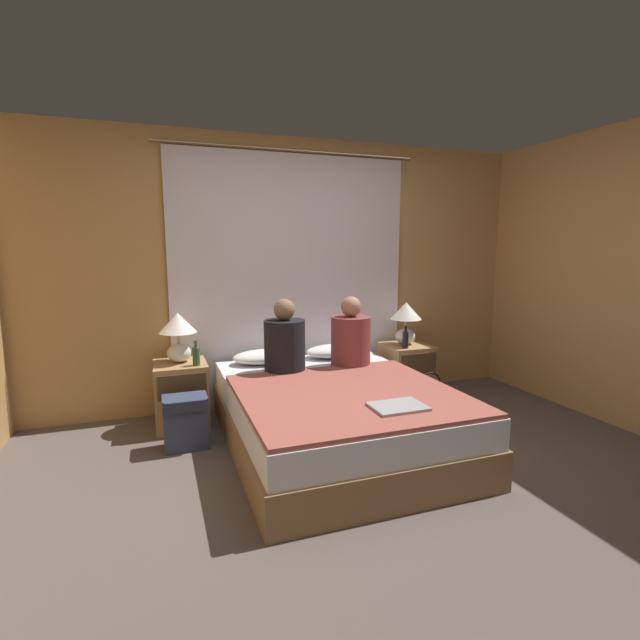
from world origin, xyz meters
TOP-DOWN VIEW (x-y plane):
  - ground_plane at (0.00, 0.00)m, footprint 16.00×16.00m
  - wall_back at (0.00, 1.84)m, footprint 4.89×0.06m
  - curtain_panel at (0.00, 1.78)m, footprint 2.45×0.02m
  - bed at (0.00, 0.69)m, footprint 1.55×2.07m
  - nightstand_left at (-1.07, 1.46)m, footprint 0.43×0.46m
  - nightstand_right at (1.07, 1.46)m, footprint 0.43×0.46m
  - lamp_left at (-1.07, 1.50)m, footprint 0.31×0.31m
  - lamp_right at (1.07, 1.50)m, footprint 0.31×0.31m
  - pillow_left at (-0.34, 1.52)m, footprint 0.57×0.34m
  - pillow_right at (0.34, 1.52)m, footprint 0.57×0.34m
  - blanket_on_bed at (0.00, 0.40)m, footprint 1.49×1.43m
  - person_left_in_bed at (-0.25, 1.15)m, footprint 0.34×0.34m
  - person_right_in_bed at (0.33, 1.15)m, footprint 0.34×0.34m
  - beer_bottle_on_left_stand at (-0.95, 1.33)m, footprint 0.06×0.06m
  - beer_bottle_on_right_stand at (0.98, 1.33)m, footprint 0.06×0.06m
  - laptop_on_bed at (0.16, 0.01)m, footprint 0.34×0.25m
  - backpack_on_floor at (-1.07, 1.02)m, footprint 0.32×0.25m
  - handbag_on_floor at (1.07, 1.04)m, footprint 0.29×0.16m

SIDE VIEW (x-z plane):
  - ground_plane at x=0.00m, z-range 0.00..0.00m
  - handbag_on_floor at x=1.07m, z-range -0.06..0.32m
  - backpack_on_floor at x=-1.07m, z-range 0.03..0.42m
  - bed at x=0.00m, z-range 0.00..0.47m
  - nightstand_left at x=-1.07m, z-range 0.00..0.55m
  - nightstand_right at x=1.07m, z-range 0.00..0.55m
  - blanket_on_bed at x=0.00m, z-range 0.47..0.50m
  - laptop_on_bed at x=0.16m, z-range 0.50..0.52m
  - pillow_left at x=-0.34m, z-range 0.47..0.59m
  - pillow_right at x=0.34m, z-range 0.47..0.59m
  - beer_bottle_on_left_stand at x=-0.95m, z-range 0.53..0.73m
  - beer_bottle_on_right_stand at x=0.98m, z-range 0.53..0.74m
  - person_right_in_bed at x=0.33m, z-range 0.41..1.03m
  - person_left_in_bed at x=-0.25m, z-range 0.41..1.03m
  - lamp_left at x=-1.07m, z-range 0.60..1.02m
  - lamp_right at x=1.07m, z-range 0.60..1.02m
  - curtain_panel at x=0.00m, z-range 0.00..2.37m
  - wall_back at x=0.00m, z-range 0.00..2.50m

